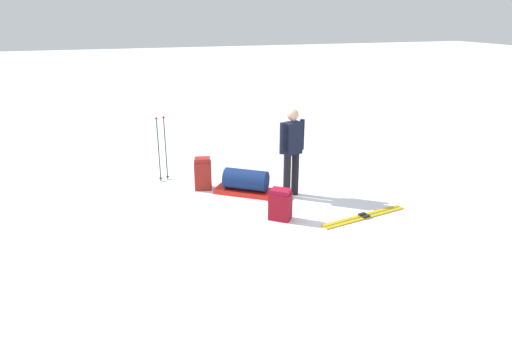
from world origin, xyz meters
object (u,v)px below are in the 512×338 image
object	(u,v)px
backpack_large_dark	(280,205)
gear_sled	(246,183)
ski_pair_near	(364,216)
skier_standing	(292,148)
ski_poles_planted_near	(162,146)
backpack_bright	(203,174)

from	to	relation	value
backpack_large_dark	gear_sled	bearing A→B (deg)	-80.60
ski_pair_near	gear_sled	world-z (taller)	gear_sled
skier_standing	ski_poles_planted_near	distance (m)	2.74
backpack_bright	gear_sled	world-z (taller)	backpack_bright
backpack_large_dark	gear_sled	xyz separation A→B (m)	(0.21, -1.28, -0.04)
backpack_bright	skier_standing	bearing A→B (deg)	150.02
ski_poles_planted_near	gear_sled	bearing A→B (deg)	138.62
skier_standing	backpack_bright	bearing A→B (deg)	-29.98
backpack_large_dark	ski_poles_planted_near	size ratio (longest dim) A/B	0.40
ski_pair_near	backpack_bright	world-z (taller)	backpack_bright
skier_standing	ski_poles_planted_near	world-z (taller)	skier_standing
ski_poles_planted_near	gear_sled	size ratio (longest dim) A/B	1.10
skier_standing	backpack_large_dark	size ratio (longest dim) A/B	3.12
ski_pair_near	backpack_large_dark	xyz separation A→B (m)	(1.40, -0.40, 0.25)
skier_standing	gear_sled	bearing A→B (deg)	-25.29
backpack_large_dark	ski_pair_near	bearing A→B (deg)	164.20
backpack_bright	ski_poles_planted_near	bearing A→B (deg)	-47.44
gear_sled	backpack_large_dark	bearing A→B (deg)	99.40
backpack_bright	ski_poles_planted_near	distance (m)	1.10
backpack_bright	ski_poles_planted_near	xyz separation A→B (m)	(0.68, -0.74, 0.44)
ski_poles_planted_near	gear_sled	xyz separation A→B (m)	(-1.42, 1.25, -0.53)
ski_poles_planted_near	skier_standing	bearing A→B (deg)	143.68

